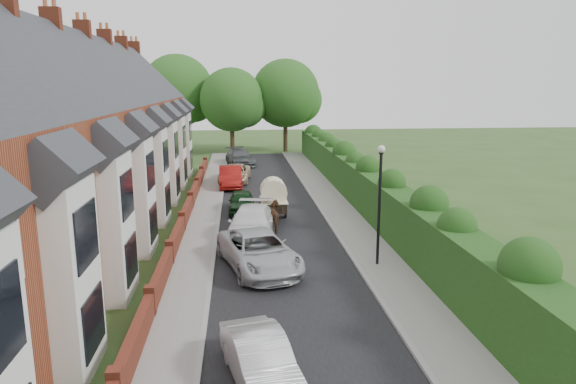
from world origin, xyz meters
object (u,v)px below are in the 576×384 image
Objects in this scene: car_green at (241,202)px; horse_cart at (273,197)px; lamppost at (380,190)px; car_red at (230,177)px; horse at (276,217)px; car_white at (252,224)px; car_grey at (240,157)px; car_silver_b at (259,251)px; car_beige at (235,173)px; car_silver_a at (261,361)px.

horse_cart is at bearing -51.01° from car_green.
lamppost reaches higher than car_green.
car_red is 2.60× the size of horse.
car_white reaches higher than car_grey.
car_red is 12.26m from horse.
horse is at bearing 63.87° from car_silver_b.
car_red is at bearing -86.19° from horse.
lamppost is 5.61m from car_silver_b.
horse is (2.22, -13.99, 0.09)m from car_beige.
lamppost is at bearing -16.89° from car_silver_b.
car_white is 1.58× the size of horse_cart.
horse is at bearing -79.62° from car_red.
car_silver_b is at bearing -87.03° from car_red.
car_grey is at bearing 84.13° from car_red.
car_silver_a is at bearing -82.90° from car_beige.
horse_cart is (1.14, 7.56, 0.63)m from car_silver_b.
lamppost is 1.30× the size of car_silver_a.
car_white is 1.03× the size of car_grey.
horse is (-3.86, 5.81, -2.53)m from lamppost.
lamppost reaches higher than horse_cart.
horse_cart is (0.00, 1.95, 0.64)m from horse.
horse_cart is (1.78, -2.29, 0.77)m from car_green.
car_silver_a is 0.82× the size of car_beige.
car_red reaches higher than car_silver_a.
horse_cart is (1.44, 15.96, 0.75)m from car_silver_a.
car_red is at bearing 104.19° from horse_cart.
car_silver_a is 0.72× the size of car_silver_b.
car_beige is 1.43× the size of horse_cart.
car_white reaches higher than car_silver_a.
car_red reaches higher than horse.
lamppost is at bearing -90.79° from car_grey.
lamppost reaches higher than car_grey.
car_white is at bearing -84.26° from car_green.
car_white reaches higher than car_green.
horse reaches higher than car_beige.
car_silver_a is 14.08m from horse.
car_silver_b is at bearing -81.34° from car_beige.
car_silver_a is 16.04m from horse_cart.
car_white is at bearing 38.21° from horse.
car_green is at bearing -81.88° from car_beige.
horse is at bearing 70.98° from car_silver_a.
car_white is at bearing -81.16° from car_beige.
car_beige is at bearing -105.23° from car_grey.
car_silver_a is at bearing -87.80° from car_green.
horse reaches higher than car_silver_a.
car_silver_b is at bearing -85.16° from car_green.
lamppost is 2.86× the size of horse.
car_beige is 2.69× the size of horse.
car_red is at bearing 79.27° from car_silver_a.
car_silver_a is 36.40m from car_grey.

